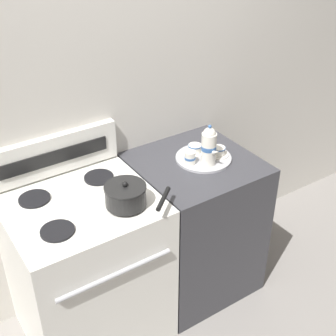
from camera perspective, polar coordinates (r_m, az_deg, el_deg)
The scene contains 11 objects.
ground_plane at distance 3.04m, azimuth -3.00°, elevation -15.87°, with size 6.00×6.00×0.00m, color gray.
wall_back at distance 2.63m, azimuth -7.67°, elevation 5.62°, with size 6.00×0.05×2.20m.
stove at distance 2.62m, azimuth -9.70°, elevation -12.09°, with size 0.74×0.69×0.91m.
control_panel at distance 2.52m, azimuth -13.82°, elevation 1.51°, with size 0.72×0.05×0.22m.
side_counter at distance 2.89m, azimuth 3.15°, elevation -6.84°, with size 0.66×0.66×0.89m.
saucepan at distance 2.25m, azimuth -5.10°, elevation -3.33°, with size 0.30×0.31×0.13m.
serving_tray at distance 2.65m, azimuth 4.40°, elevation 1.19°, with size 0.32×0.32×0.01m.
teapot at distance 2.53m, azimuth 5.01°, elevation 2.69°, with size 0.08×0.13×0.24m.
teacup_left at distance 2.68m, azimuth 3.30°, elevation 2.35°, with size 0.12×0.12×0.05m.
teacup_right at distance 2.66m, azimuth 6.17°, elevation 2.04°, with size 0.12×0.12×0.05m.
creamer_jug at distance 2.56m, azimuth 2.70°, elevation 1.27°, with size 0.06×0.06×0.08m.
Camera 1 is at (-1.00, -1.79, 2.25)m, focal length 50.00 mm.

